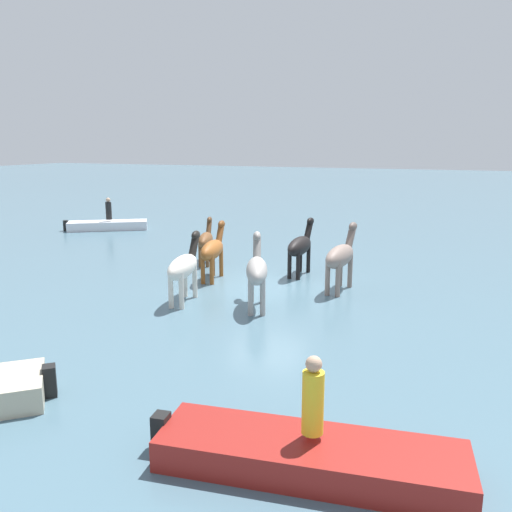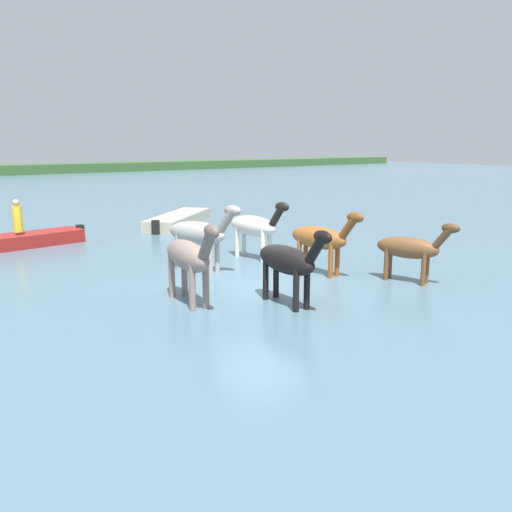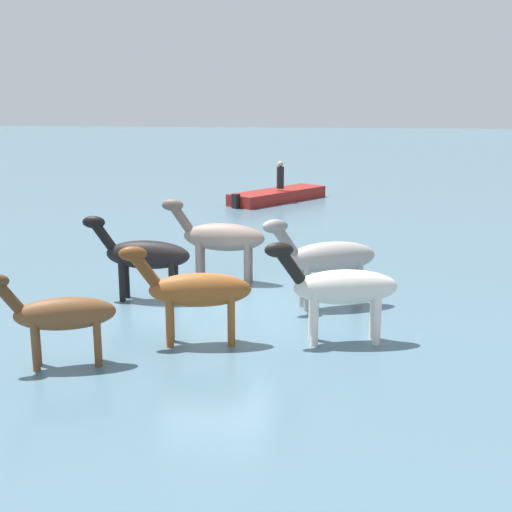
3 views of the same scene
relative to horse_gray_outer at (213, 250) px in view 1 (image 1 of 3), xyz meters
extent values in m
plane|color=#476675|center=(-2.10, 0.03, -1.06)|extent=(163.05, 163.05, 0.00)
ellipsoid|color=brown|center=(-0.01, 0.09, 0.01)|extent=(0.88, 2.00, 0.65)
cylinder|color=brown|center=(0.23, -0.46, -0.53)|extent=(0.14, 0.14, 1.07)
cylinder|color=brown|center=(-0.07, -0.51, -0.53)|extent=(0.14, 0.14, 1.07)
cylinder|color=brown|center=(0.05, 0.69, -0.53)|extent=(0.14, 0.14, 1.07)
cylinder|color=brown|center=(-0.26, 0.63, -0.53)|extent=(0.14, 0.14, 1.07)
cylinder|color=brown|center=(0.15, -0.92, 0.43)|extent=(0.32, 0.62, 0.71)
ellipsoid|color=brown|center=(0.19, -1.13, 0.72)|extent=(0.31, 0.56, 0.28)
ellipsoid|color=gray|center=(-4.45, -0.16, 0.09)|extent=(0.81, 2.14, 0.70)
cylinder|color=gray|center=(-4.34, -0.80, -0.48)|extent=(0.15, 0.15, 1.15)
cylinder|color=gray|center=(-4.68, -0.77, -0.48)|extent=(0.15, 0.15, 1.15)
cylinder|color=gray|center=(-4.22, 0.45, -0.48)|extent=(0.15, 0.15, 1.15)
cylinder|color=gray|center=(-4.56, 0.48, -0.48)|extent=(0.15, 0.15, 1.15)
cylinder|color=#63544C|center=(-4.55, -1.26, 0.55)|extent=(0.30, 0.66, 0.77)
ellipsoid|color=#63544C|center=(-4.57, -1.48, 0.86)|extent=(0.29, 0.59, 0.31)
ellipsoid|color=black|center=(-2.65, -1.63, 0.02)|extent=(0.63, 1.97, 0.66)
cylinder|color=black|center=(-2.50, -2.22, -0.52)|extent=(0.14, 0.14, 1.08)
cylinder|color=black|center=(-2.82, -2.22, -0.52)|extent=(0.14, 0.14, 1.08)
cylinder|color=black|center=(-2.47, -1.05, -0.52)|extent=(0.14, 0.14, 1.08)
cylinder|color=black|center=(-2.79, -1.04, -0.52)|extent=(0.14, 0.14, 1.08)
cylinder|color=black|center=(-2.67, -2.67, 0.45)|extent=(0.24, 0.61, 0.72)
ellipsoid|color=black|center=(-2.68, -2.88, 0.75)|extent=(0.24, 0.54, 0.29)
ellipsoid|color=brown|center=(1.32, -2.03, -0.10)|extent=(1.03, 1.81, 0.58)
cylinder|color=brown|center=(1.62, -2.48, -0.58)|extent=(0.13, 0.13, 0.96)
cylinder|color=brown|center=(1.35, -2.57, -0.58)|extent=(0.13, 0.13, 0.96)
cylinder|color=brown|center=(1.29, -1.49, -0.58)|extent=(0.13, 0.13, 0.96)
cylinder|color=brown|center=(1.03, -1.58, -0.58)|extent=(0.13, 0.13, 0.96)
cylinder|color=#50311A|center=(1.61, -2.91, 0.28)|extent=(0.36, 0.57, 0.64)
ellipsoid|color=#50311A|center=(1.67, -3.08, 0.54)|extent=(0.34, 0.51, 0.26)
ellipsoid|color=silver|center=(-0.40, 2.81, 0.04)|extent=(0.91, 2.06, 0.67)
cylinder|color=silver|center=(-0.14, 2.25, -0.51)|extent=(0.15, 0.15, 1.10)
cylinder|color=silver|center=(-0.46, 2.19, -0.51)|extent=(0.15, 0.15, 1.10)
cylinder|color=silver|center=(-0.34, 3.42, -0.51)|extent=(0.15, 0.15, 1.10)
cylinder|color=silver|center=(-0.66, 3.37, -0.51)|extent=(0.15, 0.15, 1.10)
cylinder|color=black|center=(-0.22, 1.77, 0.48)|extent=(0.33, 0.64, 0.73)
ellipsoid|color=black|center=(-0.19, 1.56, 0.78)|extent=(0.32, 0.58, 0.29)
ellipsoid|color=#9E9993|center=(-2.66, 2.54, 0.08)|extent=(1.31, 2.14, 0.69)
cylinder|color=#9E9993|center=(-2.28, 2.02, -0.49)|extent=(0.15, 0.15, 1.14)
cylinder|color=#9E9993|center=(-2.59, 1.90, -0.49)|extent=(0.15, 0.15, 1.14)
cylinder|color=#9E9993|center=(-2.73, 3.17, -0.49)|extent=(0.15, 0.15, 1.14)
cylinder|color=#9E9993|center=(-3.04, 3.05, -0.49)|extent=(0.15, 0.15, 1.14)
cylinder|color=slate|center=(-2.26, 1.52, 0.53)|extent=(0.45, 0.67, 0.76)
ellipsoid|color=slate|center=(-2.19, 1.32, 0.84)|extent=(0.43, 0.61, 0.30)
cube|color=silver|center=(10.15, -7.48, -0.90)|extent=(4.19, 3.25, 0.63)
cube|color=black|center=(12.01, -6.30, -0.82)|extent=(0.35, 0.36, 0.68)
cube|color=maroon|center=(-6.25, 9.44, -0.89)|extent=(4.63, 1.82, 0.64)
cube|color=black|center=(-3.92, 9.73, -0.82)|extent=(0.27, 0.31, 0.69)
cube|color=black|center=(-1.00, 8.99, -0.81)|extent=(0.37, 0.37, 0.70)
cylinder|color=black|center=(10.03, -7.47, -0.01)|extent=(0.32, 0.32, 0.95)
sphere|color=tan|center=(10.03, -7.47, 0.59)|extent=(0.24, 0.24, 0.24)
cylinder|color=yellow|center=(-6.25, 9.36, 0.00)|extent=(0.32, 0.32, 0.95)
sphere|color=tan|center=(-6.25, 9.36, 0.59)|extent=(0.24, 0.24, 0.24)
camera|label=1|loc=(-8.09, 16.15, 3.68)|focal=37.05mm
camera|label=2|loc=(-10.05, -10.58, 2.67)|focal=35.67mm
camera|label=3|loc=(12.17, 2.51, 3.62)|focal=48.06mm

